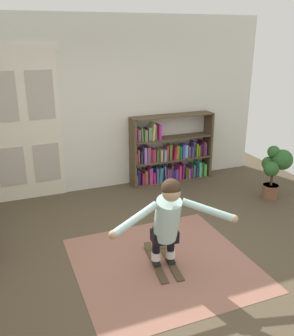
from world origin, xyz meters
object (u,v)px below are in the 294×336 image
(skis_pair, at_px, (162,261))
(potted_plant, at_px, (275,167))
(bookshelf, at_px, (169,155))
(person_skier, at_px, (168,218))

(skis_pair, bearing_deg, potted_plant, 22.74)
(bookshelf, height_order, skis_pair, bookshelf)
(skis_pair, distance_m, person_skier, 0.67)
(bookshelf, distance_m, person_skier, 2.83)
(potted_plant, distance_m, skis_pair, 2.73)
(bookshelf, relative_size, person_skier, 1.10)
(potted_plant, bearing_deg, bookshelf, 133.63)
(bookshelf, bearing_deg, person_skier, -115.39)
(bookshelf, xyz_separation_m, potted_plant, (1.29, -1.35, 0.04))
(potted_plant, height_order, person_skier, person_skier)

